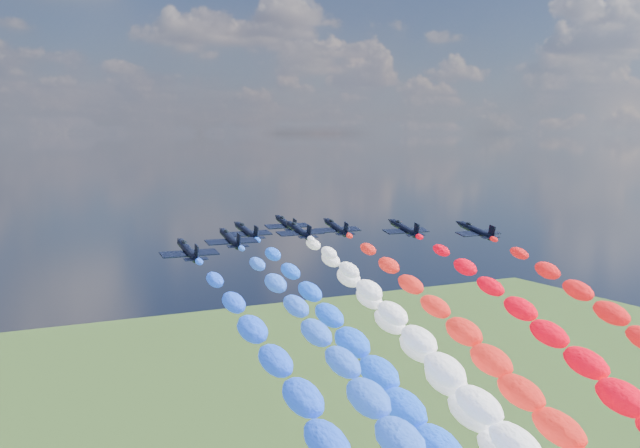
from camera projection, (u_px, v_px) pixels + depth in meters
jet_0 at (188, 251)px, 134.85m from camera, size 10.16×13.70×5.39m
jet_1 at (231, 239)px, 149.94m from camera, size 10.36×13.84×5.39m
trail_1 at (383, 442)px, 104.15m from camera, size 6.56×104.79×45.23m
jet_2 at (247, 231)px, 161.32m from camera, size 10.06×13.63×5.39m
trail_2 at (391, 411)px, 115.53m from camera, size 6.56×104.79×45.23m
jet_3 at (299, 230)px, 162.82m from camera, size 9.80×13.44×5.39m
trail_3 at (462, 408)px, 117.03m from camera, size 6.56×104.79×45.23m
jet_4 at (286, 224)px, 174.82m from camera, size 10.37×13.85×5.39m
trail_4 at (429, 382)px, 129.03m from camera, size 6.56×104.79×45.23m
jet_5 at (336, 228)px, 167.89m from camera, size 10.51×13.95×5.39m
trail_5 at (506, 396)px, 122.10m from camera, size 6.56×104.79×45.23m
jet_6 at (404, 229)px, 166.13m from camera, size 10.09×13.65×5.39m
trail_6 at (603, 400)px, 120.34m from camera, size 6.56×104.79×45.23m
jet_7 at (476, 231)px, 162.34m from camera, size 10.34×13.83×5.39m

